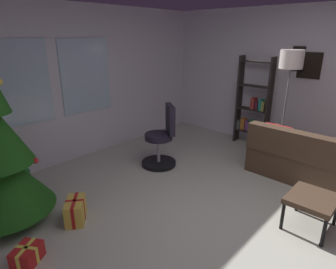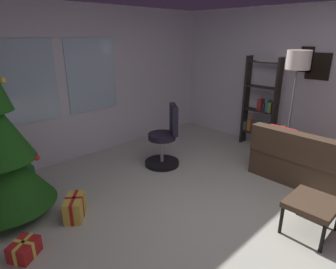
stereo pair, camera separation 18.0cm
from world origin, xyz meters
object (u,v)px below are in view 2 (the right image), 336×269
object	(u,v)px
floor_lamp	(297,69)
bookshelf	(260,108)
office_chair	(165,142)
gift_box_gold	(75,207)
gift_box_green	(23,175)
footstool	(312,205)
gift_box_red	(24,249)

from	to	relation	value
floor_lamp	bookshelf	bearing A→B (deg)	61.76
office_chair	gift_box_gold	bearing A→B (deg)	-170.26
gift_box_green	gift_box_gold	distance (m)	1.26
gift_box_green	gift_box_gold	world-z (taller)	gift_box_green
gift_box_green	gift_box_gold	size ratio (longest dim) A/B	0.72
gift_box_green	bookshelf	world-z (taller)	bookshelf
footstool	gift_box_red	bearing A→B (deg)	142.72
gift_box_gold	bookshelf	bearing A→B (deg)	-4.99
gift_box_gold	floor_lamp	world-z (taller)	floor_lamp
floor_lamp	gift_box_red	bearing A→B (deg)	168.45
gift_box_green	floor_lamp	world-z (taller)	floor_lamp
gift_box_green	office_chair	size ratio (longest dim) A/B	0.28
footstool	bookshelf	bearing A→B (deg)	41.18
gift_box_gold	office_chair	bearing A→B (deg)	9.74
gift_box_green	gift_box_red	bearing A→B (deg)	-108.72
gift_box_red	office_chair	size ratio (longest dim) A/B	0.33
footstool	gift_box_green	world-z (taller)	footstool
footstool	floor_lamp	xyz separation A→B (m)	(1.55, 0.97, 1.20)
gift_box_gold	bookshelf	distance (m)	3.67
bookshelf	floor_lamp	xyz separation A→B (m)	(-0.39, -0.72, 0.80)
bookshelf	floor_lamp	bearing A→B (deg)	-118.24
bookshelf	office_chair	bearing A→B (deg)	161.70
office_chair	gift_box_red	bearing A→B (deg)	-167.22
gift_box_red	footstool	bearing A→B (deg)	-37.28
gift_box_red	gift_box_gold	xyz separation A→B (m)	(0.65, 0.24, 0.04)
office_chair	floor_lamp	xyz separation A→B (m)	(1.47, -1.34, 1.14)
gift_box_green	office_chair	world-z (taller)	office_chair
gift_box_red	floor_lamp	xyz separation A→B (m)	(3.87, -0.79, 1.45)
footstool	floor_lamp	bearing A→B (deg)	32.14
bookshelf	gift_box_red	bearing A→B (deg)	179.06
office_chair	floor_lamp	distance (m)	2.29
gift_box_green	floor_lamp	distance (m)	4.30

